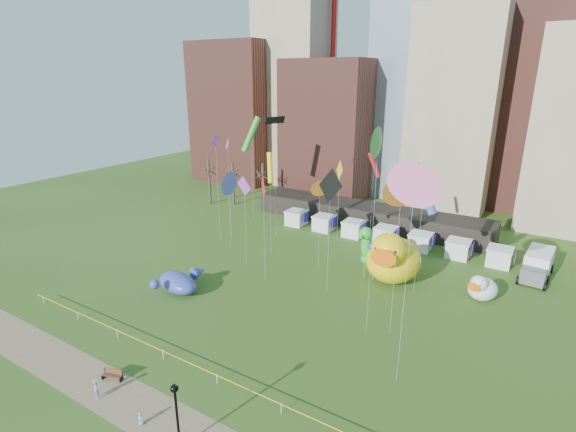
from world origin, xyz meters
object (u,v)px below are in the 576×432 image
Objects in this scene: seahorse_green at (366,242)px; park_bench at (113,374)px; big_duck at (392,258)px; whale_inflatable at (179,282)px; box_truck at (538,264)px; woman at (96,390)px; lamppost at (176,409)px; toddler at (141,419)px; seahorse_purple at (374,254)px; small_duck at (482,288)px.

seahorse_green is 3.75× the size of park_bench.
big_duck is 24.50m from whale_inflatable.
box_truck is (27.78, 38.90, 1.12)m from park_bench.
park_bench is at bearing 125.81° from woman.
lamppost is at bearing 13.64° from woman.
big_duck is 3.55m from seahorse_green.
big_duck is 31.34m from park_bench.
seahorse_purple is at bearing 84.41° from toddler.
big_duck reaches higher than woman.
seahorse_purple is at bearing 8.43° from seahorse_green.
whale_inflatable is at bearing -132.21° from small_duck.
small_duck is at bearing 18.14° from seahorse_green.
big_duck is 32.86m from woman.
lamppost is at bearing -108.91° from box_truck.
whale_inflatable reaches higher than toddler.
toddler reaches higher than park_bench.
lamppost is (9.44, -2.06, 2.63)m from park_bench.
seahorse_purple is at bearing 48.91° from park_bench.
small_duck is 0.87× the size of lamppost.
seahorse_green is 1.69m from seahorse_purple.
lamppost is 5.17× the size of toddler.
park_bench is 47.82m from box_truck.
lamppost is 4.53m from toddler.
big_duck is 1.73× the size of lamppost.
small_duck is 2.54× the size of park_bench.
park_bench is 0.34× the size of lamppost.
seahorse_green reaches higher than small_duck.
whale_inflatable is 4.82× the size of woman.
lamppost is at bearing -81.11° from seahorse_green.
seahorse_purple is 29.81m from park_bench.
big_duck is 5.84× the size of woman.
seahorse_green is (-12.78, -1.73, 3.22)m from small_duck.
big_duck reaches higher than lamppost.
whale_inflatable is at bearing 135.01° from lamppost.
lamppost reaches higher than park_bench.
small_duck is 11.98m from seahorse_purple.
seahorse_green reaches higher than park_bench.
seahorse_green is 21.17m from box_truck.
park_bench is at bearing 165.35° from toddler.
seahorse_purple is at bearing -159.59° from big_duck.
whale_inflatable reaches higher than park_bench.
seahorse_green reaches higher than lamppost.
box_truck is at bearing 43.52° from seahorse_green.
lamppost is at bearing -93.72° from small_duck.
small_duck is at bearing 66.53° from lamppost.
whale_inflatable is 7.37× the size of toddler.
seahorse_purple is at bearing 48.94° from whale_inflatable.
whale_inflatable is at bearing -129.51° from seahorse_green.
seahorse_purple is 0.66× the size of box_truck.
toddler is (5.72, -2.06, 0.04)m from park_bench.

